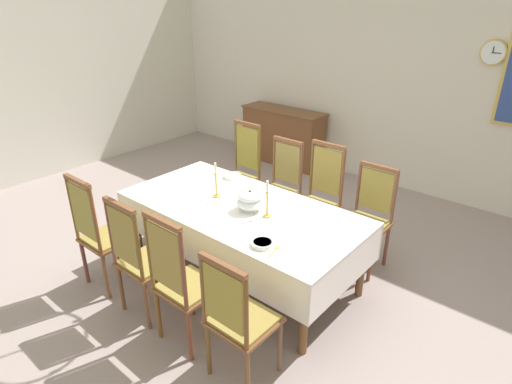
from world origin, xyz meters
The scene contains 23 objects.
ground centered at (0.00, 0.00, -0.02)m, with size 8.12×5.95×0.04m, color gray.
back_wall centered at (0.00, 3.01, 1.64)m, with size 8.12×0.08×3.29m, color silver.
left_wall centered at (-4.10, 0.00, 1.64)m, with size 0.08×5.95×3.29m, color silver.
dining_table centered at (0.00, -0.15, 0.70)m, with size 2.34×1.13×0.77m.
tablecloth centered at (0.00, -0.15, 0.68)m, with size 2.36×1.15×0.38m.
chair_south_a centered at (-0.88, -1.12, 0.59)m, with size 0.44×0.42×1.16m.
chair_north_a centered at (-0.88, 0.83, 0.60)m, with size 0.44×0.42×1.19m.
chair_south_b centered at (-0.26, -1.12, 0.58)m, with size 0.44×0.42×1.13m.
chair_north_b centered at (-0.26, 0.82, 0.58)m, with size 0.44×0.42×1.11m.
chair_south_c centered at (0.27, -1.12, 0.60)m, with size 0.44×0.42×1.18m.
chair_north_c centered at (0.27, 0.83, 0.60)m, with size 0.44×0.42×1.18m.
chair_south_d centered at (0.85, -1.12, 0.57)m, with size 0.44×0.42×1.08m.
chair_north_d centered at (0.85, 0.82, 0.56)m, with size 0.44×0.42×1.07m.
soup_tureen centered at (0.12, -0.15, 0.87)m, with size 0.25×0.25×0.21m.
candlestick_west centered at (-0.32, -0.15, 0.92)m, with size 0.07×0.07×0.36m.
candlestick_east centered at (0.32, -0.15, 0.91)m, with size 0.07×0.07×0.35m.
bowl_near_left centered at (-0.12, 0.28, 0.79)m, with size 0.17×0.17×0.04m.
bowl_near_right centered at (0.60, -0.55, 0.79)m, with size 0.18×0.18×0.04m.
bowl_far_left centered at (-0.53, 0.31, 0.79)m, with size 0.19×0.19×0.04m.
spoon_primary centered at (-0.23, 0.30, 0.78)m, with size 0.03×0.18×0.01m.
spoon_secondary centered at (0.71, -0.52, 0.78)m, with size 0.05×0.18×0.01m.
sideboard centered at (-1.63, 2.70, 0.45)m, with size 1.44×0.48×0.90m.
mounted_clock centered at (1.20, 2.94, 1.98)m, with size 0.29×0.06×0.29m.
Camera 1 is at (2.41, -2.76, 2.57)m, focal length 29.56 mm.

